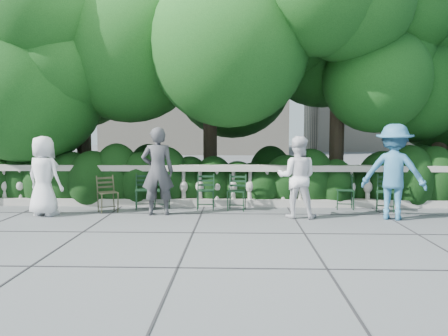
{
  "coord_description": "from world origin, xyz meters",
  "views": [
    {
      "loc": [
        0.31,
        -8.69,
        1.85
      ],
      "look_at": [
        0.0,
        1.0,
        1.0
      ],
      "focal_mm": 35.0,
      "sensor_mm": 36.0,
      "label": 1
    }
  ],
  "objects_px": {
    "chair_c": "(205,211)",
    "chair_d": "(236,211)",
    "person_older_blue": "(394,172)",
    "chair_a": "(158,210)",
    "chair_weathered": "(110,213)",
    "chair_f": "(385,212)",
    "person_casual_man": "(297,177)",
    "chair_e": "(345,210)",
    "person_woman_grey": "(158,171)",
    "person_businessman": "(44,176)",
    "chair_b": "(144,210)"
  },
  "relations": [
    {
      "from": "chair_a",
      "to": "person_older_blue",
      "type": "height_order",
      "value": "person_older_blue"
    },
    {
      "from": "chair_weathered",
      "to": "person_casual_man",
      "type": "height_order",
      "value": "person_casual_man"
    },
    {
      "from": "chair_b",
      "to": "person_woman_grey",
      "type": "bearing_deg",
      "value": -61.21
    },
    {
      "from": "chair_weathered",
      "to": "person_woman_grey",
      "type": "height_order",
      "value": "person_woman_grey"
    },
    {
      "from": "chair_d",
      "to": "person_businessman",
      "type": "height_order",
      "value": "person_businessman"
    },
    {
      "from": "chair_f",
      "to": "person_older_blue",
      "type": "bearing_deg",
      "value": -77.66
    },
    {
      "from": "chair_c",
      "to": "person_businessman",
      "type": "xyz_separation_m",
      "value": [
        -3.43,
        -0.66,
        0.86
      ]
    },
    {
      "from": "chair_c",
      "to": "person_older_blue",
      "type": "height_order",
      "value": "person_older_blue"
    },
    {
      "from": "chair_c",
      "to": "person_older_blue",
      "type": "relative_size",
      "value": 0.43
    },
    {
      "from": "chair_c",
      "to": "chair_e",
      "type": "height_order",
      "value": "same"
    },
    {
      "from": "chair_e",
      "to": "person_casual_man",
      "type": "relative_size",
      "value": 0.49
    },
    {
      "from": "chair_c",
      "to": "person_casual_man",
      "type": "bearing_deg",
      "value": -20.91
    },
    {
      "from": "chair_a",
      "to": "person_woman_grey",
      "type": "bearing_deg",
      "value": -66.54
    },
    {
      "from": "chair_c",
      "to": "chair_weathered",
      "type": "height_order",
      "value": "same"
    },
    {
      "from": "chair_a",
      "to": "chair_d",
      "type": "relative_size",
      "value": 1.0
    },
    {
      "from": "chair_d",
      "to": "chair_weathered",
      "type": "bearing_deg",
      "value": -165.51
    },
    {
      "from": "person_casual_man",
      "to": "chair_c",
      "type": "bearing_deg",
      "value": -9.94
    },
    {
      "from": "chair_e",
      "to": "person_woman_grey",
      "type": "xyz_separation_m",
      "value": [
        -4.22,
        -0.69,
        0.95
      ]
    },
    {
      "from": "chair_a",
      "to": "person_woman_grey",
      "type": "relative_size",
      "value": 0.44
    },
    {
      "from": "chair_f",
      "to": "person_older_blue",
      "type": "distance_m",
      "value": 1.25
    },
    {
      "from": "chair_d",
      "to": "person_older_blue",
      "type": "height_order",
      "value": "person_older_blue"
    },
    {
      "from": "chair_a",
      "to": "person_businessman",
      "type": "height_order",
      "value": "person_businessman"
    },
    {
      "from": "person_woman_grey",
      "to": "person_older_blue",
      "type": "height_order",
      "value": "person_older_blue"
    },
    {
      "from": "chair_d",
      "to": "person_businessman",
      "type": "relative_size",
      "value": 0.49
    },
    {
      "from": "chair_c",
      "to": "chair_d",
      "type": "bearing_deg",
      "value": -6.94
    },
    {
      "from": "chair_a",
      "to": "chair_b",
      "type": "relative_size",
      "value": 1.0
    },
    {
      "from": "person_casual_man",
      "to": "person_older_blue",
      "type": "xyz_separation_m",
      "value": [
        1.97,
        -0.11,
        0.13
      ]
    },
    {
      "from": "chair_b",
      "to": "person_casual_man",
      "type": "xyz_separation_m",
      "value": [
        3.41,
        -0.73,
        0.86
      ]
    },
    {
      "from": "chair_c",
      "to": "chair_a",
      "type": "bearing_deg",
      "value": 177.65
    },
    {
      "from": "chair_d",
      "to": "person_businessman",
      "type": "distance_m",
      "value": 4.26
    },
    {
      "from": "chair_a",
      "to": "chair_b",
      "type": "xyz_separation_m",
      "value": [
        -0.32,
        0.01,
        0.0
      ]
    },
    {
      "from": "chair_weathered",
      "to": "chair_d",
      "type": "bearing_deg",
      "value": -25.51
    },
    {
      "from": "chair_b",
      "to": "person_older_blue",
      "type": "distance_m",
      "value": 5.54
    },
    {
      "from": "person_woman_grey",
      "to": "person_businessman",
      "type": "bearing_deg",
      "value": -4.56
    },
    {
      "from": "chair_a",
      "to": "chair_d",
      "type": "xyz_separation_m",
      "value": [
        1.8,
        -0.08,
        0.0
      ]
    },
    {
      "from": "chair_a",
      "to": "chair_weathered",
      "type": "relative_size",
      "value": 1.0
    },
    {
      "from": "chair_d",
      "to": "chair_e",
      "type": "height_order",
      "value": "same"
    },
    {
      "from": "chair_b",
      "to": "chair_e",
      "type": "height_order",
      "value": "same"
    },
    {
      "from": "chair_b",
      "to": "person_businessman",
      "type": "bearing_deg",
      "value": -170.68
    },
    {
      "from": "chair_weathered",
      "to": "person_older_blue",
      "type": "distance_m",
      "value": 6.16
    },
    {
      "from": "chair_a",
      "to": "chair_e",
      "type": "height_order",
      "value": "same"
    },
    {
      "from": "chair_d",
      "to": "person_older_blue",
      "type": "distance_m",
      "value": 3.49
    },
    {
      "from": "person_casual_man",
      "to": "chair_b",
      "type": "bearing_deg",
      "value": -2.55
    },
    {
      "from": "chair_f",
      "to": "person_woman_grey",
      "type": "xyz_separation_m",
      "value": [
        -5.06,
        -0.47,
        0.95
      ]
    },
    {
      "from": "chair_f",
      "to": "person_casual_man",
      "type": "xyz_separation_m",
      "value": [
        -2.07,
        -0.65,
        0.86
      ]
    },
    {
      "from": "person_casual_man",
      "to": "chair_weathered",
      "type": "bearing_deg",
      "value": 4.95
    },
    {
      "from": "chair_b",
      "to": "chair_e",
      "type": "distance_m",
      "value": 4.65
    },
    {
      "from": "chair_f",
      "to": "person_businessman",
      "type": "distance_m",
      "value": 7.57
    },
    {
      "from": "chair_b",
      "to": "person_woman_grey",
      "type": "distance_m",
      "value": 1.18
    },
    {
      "from": "chair_f",
      "to": "person_older_blue",
      "type": "xyz_separation_m",
      "value": [
        -0.1,
        -0.76,
        0.99
      ]
    }
  ]
}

